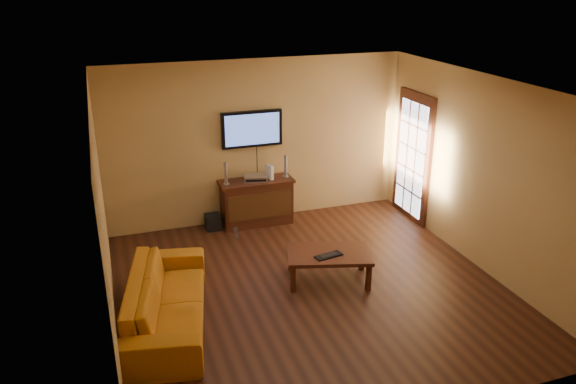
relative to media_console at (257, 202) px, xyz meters
name	(u,v)px	position (x,y,z in m)	size (l,w,h in m)	color
ground_plane	(311,289)	(0.10, -2.26, -0.39)	(5.00, 5.00, 0.00)	black
room_walls	(296,155)	(0.10, -1.63, 1.30)	(5.00, 5.00, 5.00)	tan
french_door	(413,158)	(2.56, -0.56, 0.66)	(0.07, 1.02, 2.22)	#36160C
media_console	(257,202)	(0.00, 0.00, 0.00)	(1.22, 0.47, 0.77)	#36160C
television	(252,129)	(0.00, 0.19, 1.20)	(1.00, 0.08, 0.59)	black
coffee_table	(329,256)	(0.40, -2.13, -0.01)	(1.26, 0.96, 0.43)	#36160C
sofa	(166,292)	(-1.80, -2.43, 0.04)	(2.19, 0.64, 0.86)	#BE6F15
speaker_left	(226,174)	(-0.50, -0.02, 0.55)	(0.10, 0.10, 0.37)	silver
speaker_right	(286,167)	(0.52, 0.02, 0.55)	(0.10, 0.10, 0.37)	silver
av_receiver	(256,178)	(0.00, 0.01, 0.43)	(0.38, 0.27, 0.09)	silver
game_console	(270,172)	(0.23, 0.00, 0.50)	(0.05, 0.17, 0.24)	white
subwoofer	(213,222)	(-0.74, 0.02, -0.26)	(0.25, 0.25, 0.25)	black
bottle	(236,233)	(-0.48, -0.47, -0.29)	(0.07, 0.07, 0.21)	white
keyboard	(329,256)	(0.36, -2.23, 0.05)	(0.40, 0.21, 0.02)	black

